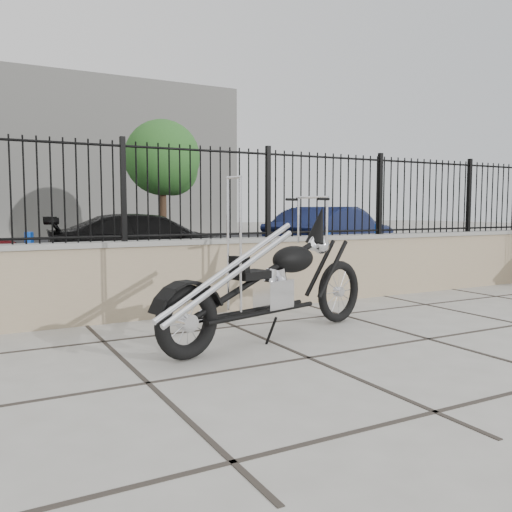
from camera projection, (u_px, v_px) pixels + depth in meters
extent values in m
plane|color=#99968E|center=(309.00, 358.00, 4.92)|extent=(90.00, 90.00, 0.00)
plane|color=black|center=(69.00, 255.00, 15.86)|extent=(30.00, 30.00, 0.00)
cube|color=gray|center=(201.00, 276.00, 7.06)|extent=(14.00, 0.36, 0.96)
cube|color=black|center=(201.00, 193.00, 6.97)|extent=(14.00, 0.08, 1.20)
cube|color=beige|center=(19.00, 157.00, 27.77)|extent=(22.00, 6.00, 8.00)
imported|color=black|center=(151.00, 243.00, 11.53)|extent=(4.48, 2.25, 1.25)
imported|color=#10173B|center=(334.00, 235.00, 13.73)|extent=(4.49, 3.07, 1.40)
cylinder|color=#0D3BCB|center=(30.00, 268.00, 7.68)|extent=(0.16, 0.16, 1.03)
cylinder|color=#0B4FA6|center=(327.00, 256.00, 10.37)|extent=(0.14, 0.14, 0.91)
cylinder|color=blue|center=(377.00, 247.00, 12.01)|extent=(0.14, 0.14, 1.02)
cylinder|color=#382619|center=(163.00, 208.00, 21.35)|extent=(0.28, 0.28, 2.77)
sphere|color=#2F5921|center=(162.00, 154.00, 21.16)|extent=(2.95, 2.95, 2.95)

